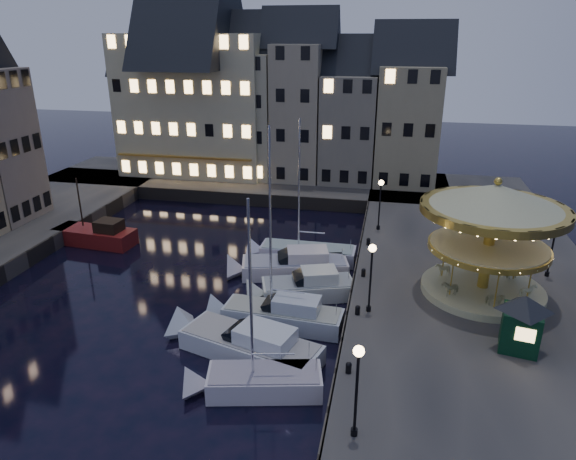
% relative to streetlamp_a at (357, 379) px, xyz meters
% --- Properties ---
extents(ground, '(160.00, 160.00, 0.00)m').
position_rel_streetlamp_a_xyz_m(ground, '(-7.20, 9.00, -4.02)').
color(ground, black).
rests_on(ground, ground).
extents(quay_east, '(16.00, 56.00, 1.30)m').
position_rel_streetlamp_a_xyz_m(quay_east, '(6.80, 15.00, -3.37)').
color(quay_east, '#474442').
rests_on(quay_east, ground).
extents(quay_north, '(44.00, 12.00, 1.30)m').
position_rel_streetlamp_a_xyz_m(quay_north, '(-15.20, 37.00, -3.37)').
color(quay_north, '#474442').
rests_on(quay_north, ground).
extents(quaywall_e, '(0.15, 44.00, 1.30)m').
position_rel_streetlamp_a_xyz_m(quaywall_e, '(-1.20, 15.00, -3.37)').
color(quaywall_e, '#47423A').
rests_on(quaywall_e, ground).
extents(quaywall_n, '(48.00, 0.15, 1.30)m').
position_rel_streetlamp_a_xyz_m(quaywall_n, '(-13.20, 31.00, -3.37)').
color(quaywall_n, '#47423A').
rests_on(quaywall_n, ground).
extents(quaywall_w, '(0.15, 44.00, 1.30)m').
position_rel_streetlamp_a_xyz_m(quaywall_w, '(-25.20, 11.00, -3.37)').
color(quaywall_w, '#47423A').
rests_on(quaywall_w, ground).
extents(streetlamp_a, '(0.44, 0.44, 4.17)m').
position_rel_streetlamp_a_xyz_m(streetlamp_a, '(0.00, 0.00, 0.00)').
color(streetlamp_a, black).
rests_on(streetlamp_a, quay_east).
extents(streetlamp_b, '(0.44, 0.44, 4.17)m').
position_rel_streetlamp_a_xyz_m(streetlamp_b, '(0.00, 10.00, 0.00)').
color(streetlamp_b, black).
rests_on(streetlamp_b, quay_east).
extents(streetlamp_c, '(0.44, 0.44, 4.17)m').
position_rel_streetlamp_a_xyz_m(streetlamp_c, '(0.00, 23.50, 0.00)').
color(streetlamp_c, black).
rests_on(streetlamp_c, quay_east).
extents(streetlamp_d, '(0.44, 0.44, 4.17)m').
position_rel_streetlamp_a_xyz_m(streetlamp_d, '(11.30, 17.00, 0.00)').
color(streetlamp_d, black).
rests_on(streetlamp_d, quay_east).
extents(bollard_a, '(0.30, 0.30, 0.57)m').
position_rel_streetlamp_a_xyz_m(bollard_a, '(-0.60, 4.00, -2.41)').
color(bollard_a, black).
rests_on(bollard_a, quay_east).
extents(bollard_b, '(0.30, 0.30, 0.57)m').
position_rel_streetlamp_a_xyz_m(bollard_b, '(-0.60, 9.50, -2.41)').
color(bollard_b, black).
rests_on(bollard_b, quay_east).
extents(bollard_c, '(0.30, 0.30, 0.57)m').
position_rel_streetlamp_a_xyz_m(bollard_c, '(-0.60, 14.50, -2.41)').
color(bollard_c, black).
rests_on(bollard_c, quay_east).
extents(bollard_d, '(0.30, 0.30, 0.57)m').
position_rel_streetlamp_a_xyz_m(bollard_d, '(-0.60, 20.00, -2.41)').
color(bollard_d, black).
rests_on(bollard_d, quay_east).
extents(townhouse_na, '(5.50, 8.00, 12.80)m').
position_rel_streetlamp_a_xyz_m(townhouse_na, '(-26.70, 39.00, 3.76)').
color(townhouse_na, tan).
rests_on(townhouse_na, quay_north).
extents(townhouse_nb, '(6.16, 8.00, 13.80)m').
position_rel_streetlamp_a_xyz_m(townhouse_nb, '(-21.25, 39.00, 4.26)').
color(townhouse_nb, gray).
rests_on(townhouse_nb, quay_north).
extents(townhouse_nc, '(6.82, 8.00, 14.80)m').
position_rel_streetlamp_a_xyz_m(townhouse_nc, '(-15.20, 39.00, 4.76)').
color(townhouse_nc, tan).
rests_on(townhouse_nc, quay_north).
extents(townhouse_nd, '(5.50, 8.00, 15.80)m').
position_rel_streetlamp_a_xyz_m(townhouse_nd, '(-9.45, 39.00, 5.26)').
color(townhouse_nd, gray).
rests_on(townhouse_nd, quay_north).
extents(townhouse_ne, '(6.16, 8.00, 12.80)m').
position_rel_streetlamp_a_xyz_m(townhouse_ne, '(-4.00, 39.00, 3.76)').
color(townhouse_ne, gray).
rests_on(townhouse_ne, quay_north).
extents(townhouse_nf, '(6.82, 8.00, 13.80)m').
position_rel_streetlamp_a_xyz_m(townhouse_nf, '(2.05, 39.00, 4.26)').
color(townhouse_nf, gray).
rests_on(townhouse_nf, quay_north).
extents(hotel_corner, '(17.60, 9.00, 16.80)m').
position_rel_streetlamp_a_xyz_m(hotel_corner, '(-21.20, 39.00, 5.76)').
color(hotel_corner, beige).
rests_on(hotel_corner, quay_north).
extents(motorboat_a, '(6.63, 3.36, 10.91)m').
position_rel_streetlamp_a_xyz_m(motorboat_a, '(-5.12, 3.32, -3.48)').
color(motorboat_a, silver).
rests_on(motorboat_a, ground).
extents(motorboat_b, '(8.82, 4.87, 2.15)m').
position_rel_streetlamp_a_xyz_m(motorboat_b, '(-6.40, 6.26, -3.37)').
color(motorboat_b, silver).
rests_on(motorboat_b, ground).
extents(motorboat_c, '(8.16, 2.55, 10.81)m').
position_rel_streetlamp_a_xyz_m(motorboat_c, '(-5.39, 9.57, -3.34)').
color(motorboat_c, silver).
rests_on(motorboat_c, ground).
extents(motorboat_d, '(7.05, 4.25, 2.15)m').
position_rel_streetlamp_a_xyz_m(motorboat_d, '(-4.49, 13.21, -3.38)').
color(motorboat_d, silver).
rests_on(motorboat_d, ground).
extents(motorboat_e, '(8.63, 4.42, 2.15)m').
position_rel_streetlamp_a_xyz_m(motorboat_e, '(-5.98, 16.40, -3.37)').
color(motorboat_e, silver).
rests_on(motorboat_e, ground).
extents(motorboat_f, '(8.26, 2.16, 10.99)m').
position_rel_streetlamp_a_xyz_m(motorboat_f, '(-5.68, 19.17, -3.49)').
color(motorboat_f, silver).
rests_on(motorboat_f, ground).
extents(red_fishing_boat, '(6.91, 2.93, 5.72)m').
position_rel_streetlamp_a_xyz_m(red_fishing_boat, '(-22.70, 18.83, -3.33)').
color(red_fishing_boat, maroon).
rests_on(red_fishing_boat, ground).
extents(carousel, '(8.42, 8.42, 7.37)m').
position_rel_streetlamp_a_xyz_m(carousel, '(6.73, 13.64, 2.14)').
color(carousel, '#B7B785').
rests_on(carousel, quay_east).
extents(ticket_kiosk, '(2.90, 2.90, 3.40)m').
position_rel_streetlamp_a_xyz_m(ticket_kiosk, '(7.65, 7.75, -0.70)').
color(ticket_kiosk, black).
rests_on(ticket_kiosk, quay_east).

